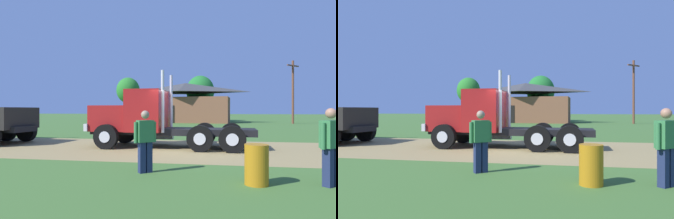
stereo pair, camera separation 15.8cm
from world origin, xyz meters
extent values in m
plane|color=#40692C|center=(0.00, 0.00, 0.00)|extent=(200.00, 200.00, 0.00)
cube|color=#947F4E|center=(0.00, 0.00, 0.00)|extent=(120.00, 6.74, 0.01)
cube|color=black|center=(-0.48, 0.49, 0.72)|extent=(7.24, 1.83, 0.28)
cube|color=maroon|center=(-3.21, 0.59, 1.29)|extent=(1.79, 2.10, 1.15)
cube|color=silver|center=(-4.11, 0.63, 0.90)|extent=(0.25, 2.24, 0.32)
cube|color=maroon|center=(-1.59, 0.53, 1.64)|extent=(1.61, 2.39, 1.84)
cube|color=#2D3D4C|center=(-2.37, 0.56, 2.00)|extent=(0.11, 1.94, 0.81)
cylinder|color=silver|center=(-0.75, -0.42, 2.02)|extent=(0.14, 0.14, 2.61)
cylinder|color=silver|center=(-0.68, 1.42, 2.02)|extent=(0.14, 0.14, 2.61)
cylinder|color=silver|center=(-1.10, 1.53, 0.50)|extent=(1.02, 0.56, 0.52)
cylinder|color=black|center=(-3.17, -0.57, 0.53)|extent=(1.07, 0.34, 1.06)
cylinder|color=silver|center=(-3.17, -0.73, 0.53)|extent=(0.48, 0.06, 0.48)
cylinder|color=black|center=(-3.08, 1.75, 0.53)|extent=(1.07, 0.34, 1.06)
cylinder|color=silver|center=(-3.07, 1.91, 0.53)|extent=(0.48, 0.06, 0.48)
cylinder|color=black|center=(2.07, -0.77, 0.53)|extent=(1.07, 0.34, 1.06)
cylinder|color=silver|center=(2.06, -0.93, 0.53)|extent=(0.48, 0.06, 0.48)
cylinder|color=black|center=(2.16, 1.56, 0.53)|extent=(1.07, 0.34, 1.06)
cylinder|color=silver|center=(2.16, 1.71, 0.53)|extent=(0.48, 0.06, 0.48)
cylinder|color=black|center=(0.82, -0.73, 0.53)|extent=(1.07, 0.34, 1.06)
cylinder|color=silver|center=(0.81, -0.88, 0.53)|extent=(0.48, 0.06, 0.48)
cylinder|color=black|center=(0.91, 1.60, 0.53)|extent=(1.07, 0.34, 1.06)
cylinder|color=silver|center=(0.91, 1.76, 0.53)|extent=(0.48, 0.06, 0.48)
cube|color=black|center=(-8.92, 0.43, 1.27)|extent=(2.56, 2.50, 1.04)
cylinder|color=black|center=(-8.43, 1.54, 0.56)|extent=(1.13, 0.39, 1.11)
cylinder|color=silver|center=(-8.42, 1.70, 0.56)|extent=(0.50, 0.08, 0.50)
cylinder|color=black|center=(-9.68, 1.65, 0.56)|extent=(1.13, 0.39, 1.11)
cylinder|color=silver|center=(-9.67, 1.81, 0.56)|extent=(0.50, 0.08, 0.50)
cube|color=#33723F|center=(-0.40, -4.73, 1.11)|extent=(0.50, 0.47, 0.58)
sphere|color=#9A7D66|center=(-0.40, -4.73, 1.55)|extent=(0.22, 0.22, 0.22)
cube|color=#1E284C|center=(-0.33, -4.67, 0.41)|extent=(0.24, 0.24, 0.82)
cube|color=#1E284C|center=(-0.48, -4.79, 0.41)|extent=(0.24, 0.24, 0.82)
cylinder|color=#33723F|center=(-0.19, -4.57, 1.08)|extent=(0.10, 0.10, 0.55)
cylinder|color=#33723F|center=(-0.62, -4.89, 1.08)|extent=(0.10, 0.10, 0.55)
cube|color=#33723F|center=(3.94, -5.39, 1.15)|extent=(0.54, 0.51, 0.60)
sphere|color=#A57158|center=(3.94, -5.39, 1.60)|extent=(0.23, 0.23, 0.23)
cube|color=#1E284C|center=(4.03, -5.33, 0.42)|extent=(0.24, 0.24, 0.85)
cube|color=#1E284C|center=(3.86, -5.46, 0.42)|extent=(0.24, 0.24, 0.85)
cylinder|color=#33723F|center=(3.72, -5.58, 1.12)|extent=(0.10, 0.10, 0.57)
cylinder|color=#B27214|center=(2.35, -5.54, 0.45)|extent=(0.53, 0.53, 0.90)
cube|color=brown|center=(-2.69, 26.20, 1.64)|extent=(11.94, 6.74, 3.29)
pyramid|color=#3F3F3F|center=(-2.69, 26.20, 4.58)|extent=(12.54, 7.07, 1.29)
cube|color=black|center=(-4.66, 23.47, 1.10)|extent=(1.80, 0.22, 2.20)
cylinder|color=brown|center=(10.44, 24.23, 3.77)|extent=(0.26, 0.26, 7.54)
cube|color=brown|center=(10.44, 24.23, 6.94)|extent=(1.70, 1.61, 0.14)
cylinder|color=#513823|center=(-11.38, 28.54, 1.58)|extent=(0.44, 0.44, 3.16)
ellipsoid|color=#287728|center=(-11.38, 28.54, 4.52)|extent=(3.41, 3.41, 3.75)
cylinder|color=#513823|center=(-0.94, 30.46, 1.39)|extent=(0.44, 0.44, 2.79)
ellipsoid|color=#21712B|center=(-0.94, 30.46, 4.43)|extent=(4.11, 4.11, 4.52)
camera|label=1|loc=(1.48, -12.21, 1.68)|focal=30.86mm
camera|label=2|loc=(1.64, -12.18, 1.68)|focal=30.86mm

